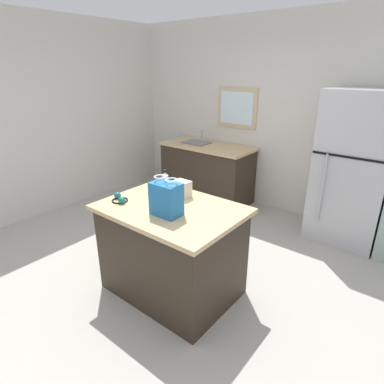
% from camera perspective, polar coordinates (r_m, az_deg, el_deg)
% --- Properties ---
extents(ground, '(6.50, 6.50, 0.00)m').
position_cam_1_polar(ground, '(3.34, -2.71, -16.16)').
color(ground, '#ADA89E').
extents(back_wall, '(5.42, 0.13, 2.74)m').
position_cam_1_polar(back_wall, '(4.78, 16.83, 12.53)').
color(back_wall, silver).
rests_on(back_wall, ground).
extents(left_wall, '(0.10, 4.84, 2.74)m').
position_cam_1_polar(left_wall, '(4.94, -27.86, 11.24)').
color(left_wall, silver).
rests_on(left_wall, ground).
extents(kitchen_island, '(1.24, 0.90, 0.89)m').
position_cam_1_polar(kitchen_island, '(3.03, -3.61, -10.30)').
color(kitchen_island, '#33281E').
rests_on(kitchen_island, ground).
extents(refrigerator, '(0.80, 0.68, 1.82)m').
position_cam_1_polar(refrigerator, '(4.22, 26.86, 3.59)').
color(refrigerator, '#B7B7BC').
rests_on(refrigerator, ground).
extents(sink_counter, '(1.48, 0.67, 1.09)m').
position_cam_1_polar(sink_counter, '(5.18, 2.64, 3.68)').
color(sink_counter, '#33281E').
rests_on(sink_counter, ground).
extents(shopping_bag, '(0.25, 0.17, 0.33)m').
position_cam_1_polar(shopping_bag, '(2.62, -4.64, -1.19)').
color(shopping_bag, '#236BAD').
rests_on(shopping_bag, kitchen_island).
extents(small_box, '(0.16, 0.11, 0.16)m').
position_cam_1_polar(small_box, '(3.01, -1.75, 0.57)').
color(small_box, beige).
rests_on(small_box, kitchen_island).
extents(bottle, '(0.07, 0.07, 0.22)m').
position_cam_1_polar(bottle, '(3.16, -4.83, 1.90)').
color(bottle, white).
rests_on(bottle, kitchen_island).
extents(ear_defenders, '(0.20, 0.20, 0.06)m').
position_cam_1_polar(ear_defenders, '(3.00, -12.82, -1.19)').
color(ear_defenders, black).
rests_on(ear_defenders, kitchen_island).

